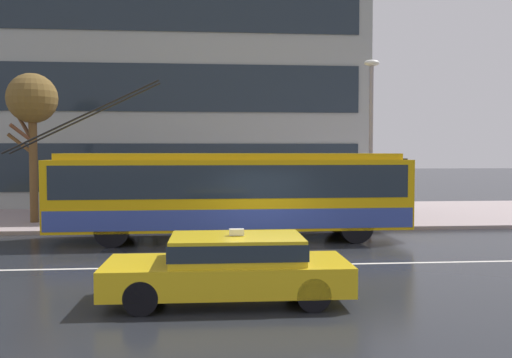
{
  "coord_description": "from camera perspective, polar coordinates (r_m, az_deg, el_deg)",
  "views": [
    {
      "loc": [
        -1.71,
        -14.9,
        2.85
      ],
      "look_at": [
        -0.12,
        3.05,
        1.98
      ],
      "focal_mm": 38.7,
      "sensor_mm": 36.0,
      "label": 1
    }
  ],
  "objects": [
    {
      "name": "office_tower_corner_left",
      "position": [
        35.66,
        -10.85,
        14.15
      ],
      "size": [
        23.72,
        15.54,
        19.82
      ],
      "color": "#949997",
      "rests_on": "ground_plane"
    },
    {
      "name": "pedestrian_walking_past",
      "position": [
        21.09,
        -0.53,
        -0.57
      ],
      "size": [
        1.28,
        1.28,
        1.91
      ],
      "color": "#515540",
      "rests_on": "sidewalk_slab"
    },
    {
      "name": "pedestrian_at_shelter",
      "position": [
        20.86,
        -10.55,
        -0.24
      ],
      "size": [
        1.38,
        1.38,
        2.04
      ],
      "color": "#525850",
      "rests_on": "sidewalk_slab"
    },
    {
      "name": "trolleybus",
      "position": [
        17.97,
        -2.54,
        -1.36
      ],
      "size": [
        12.78,
        2.68,
        5.13
      ],
      "color": "#E0A90B",
      "rests_on": "ground_plane"
    },
    {
      "name": "sidewalk_slab",
      "position": [
        24.72,
        -1.05,
        -3.7
      ],
      "size": [
        80.0,
        10.0,
        0.14
      ],
      "primitive_type": "cube",
      "color": "gray",
      "rests_on": "ground_plane"
    },
    {
      "name": "bus_shelter",
      "position": [
        21.64,
        -6.98,
        0.42
      ],
      "size": [
        4.17,
        1.75,
        2.42
      ],
      "color": "gray",
      "rests_on": "sidewalk_slab"
    },
    {
      "name": "street_tree_bare",
      "position": [
        23.06,
        -22.14,
        7.35
      ],
      "size": [
        1.92,
        1.92,
        5.76
      ],
      "color": "brown",
      "rests_on": "sidewalk_slab"
    },
    {
      "name": "ground_plane",
      "position": [
        15.26,
        1.49,
        -8.01
      ],
      "size": [
        160.0,
        160.0,
        0.0
      ],
      "primitive_type": "plane",
      "color": "#212328"
    },
    {
      "name": "pedestrian_approaching_curb",
      "position": [
        22.3,
        -6.35,
        -0.24
      ],
      "size": [
        1.32,
        1.32,
        1.98
      ],
      "color": "#5A5945",
      "rests_on": "sidewalk_slab"
    },
    {
      "name": "taxi_oncoming_near",
      "position": [
        10.67,
        -2.63,
        -8.86
      ],
      "size": [
        4.64,
        1.89,
        1.39
      ],
      "color": "gold",
      "rests_on": "ground_plane"
    },
    {
      "name": "lane_centre_line",
      "position": [
        14.09,
        2.05,
        -8.9
      ],
      "size": [
        72.0,
        0.14,
        0.01
      ],
      "primitive_type": "cube",
      "color": "silver",
      "rests_on": "ground_plane"
    },
    {
      "name": "street_lamp",
      "position": [
        21.45,
        11.81,
        5.36
      ],
      "size": [
        0.6,
        0.32,
        6.21
      ],
      "color": "gray",
      "rests_on": "sidewalk_slab"
    }
  ]
}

